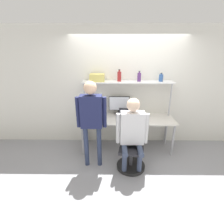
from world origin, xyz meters
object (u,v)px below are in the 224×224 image
at_px(office_chair, 131,154).
at_px(bottle_purple, 139,77).
at_px(storage_box, 97,78).
at_px(laptop, 126,117).
at_px(cell_phone, 138,121).
at_px(monitor, 119,105).
at_px(person_seated, 132,129).
at_px(bottle_red, 119,76).
at_px(person_standing, 91,115).
at_px(bottle_blue, 161,78).

relative_size(office_chair, bottle_purple, 4.13).
distance_m(bottle_purple, storage_box, 0.90).
relative_size(laptop, cell_phone, 2.11).
distance_m(office_chair, bottle_purple, 1.62).
distance_m(monitor, office_chair, 1.17).
height_order(person_seated, bottle_red, bottle_red).
relative_size(person_standing, bottle_purple, 7.81).
relative_size(cell_phone, bottle_blue, 0.83).
distance_m(cell_phone, bottle_purple, 0.94).
bearing_deg(laptop, cell_phone, -11.58).
bearing_deg(monitor, cell_phone, -41.03).
bearing_deg(person_standing, cell_phone, 27.98).
relative_size(monitor, bottle_red, 1.87).
distance_m(office_chair, bottle_red, 1.64).
relative_size(person_seated, bottle_red, 5.67).
distance_m(person_seated, bottle_red, 1.23).
bearing_deg(person_standing, office_chair, -2.73).
xyz_separation_m(monitor, storage_box, (-0.48, -0.03, 0.62)).
bearing_deg(bottle_purple, storage_box, -180.00).
distance_m(office_chair, bottle_blue, 1.73).
xyz_separation_m(laptop, cell_phone, (0.25, -0.05, -0.06)).
bearing_deg(person_seated, bottle_red, 104.25).
relative_size(bottle_red, storage_box, 0.81).
bearing_deg(bottle_purple, cell_phone, -93.04).
xyz_separation_m(office_chair, bottle_purple, (0.19, 0.85, 1.37)).
distance_m(monitor, person_seated, 0.96).
distance_m(monitor, bottle_blue, 1.08).
bearing_deg(cell_phone, bottle_blue, 33.35).
xyz_separation_m(person_seated, bottle_blue, (0.67, 0.89, 0.78)).
height_order(office_chair, bottle_blue, bottle_blue).
height_order(person_standing, bottle_red, bottle_red).
distance_m(person_standing, bottle_purple, 1.37).
xyz_separation_m(laptop, bottle_purple, (0.27, 0.27, 0.82)).
xyz_separation_m(monitor, office_chair, (0.23, -0.88, -0.73)).
bearing_deg(monitor, bottle_red, -103.18).
bearing_deg(monitor, laptop, -63.56).
relative_size(bottle_blue, storage_box, 0.58).
bearing_deg(person_standing, bottle_blue, 29.88).
distance_m(laptop, storage_box, 1.06).
bearing_deg(bottle_purple, person_seated, -102.58).
relative_size(bottle_blue, bottle_purple, 0.82).
xyz_separation_m(person_seated, person_standing, (-0.75, 0.08, 0.26)).
height_order(cell_phone, office_chair, office_chair).
distance_m(bottle_red, storage_box, 0.48).
bearing_deg(cell_phone, person_seated, -107.64).
relative_size(laptop, office_chair, 0.35).
relative_size(office_chair, person_seated, 0.64).
height_order(bottle_red, storage_box, bottle_red).
xyz_separation_m(bottle_red, storage_box, (-0.48, 0.00, -0.03)).
height_order(laptop, bottle_red, bottle_red).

